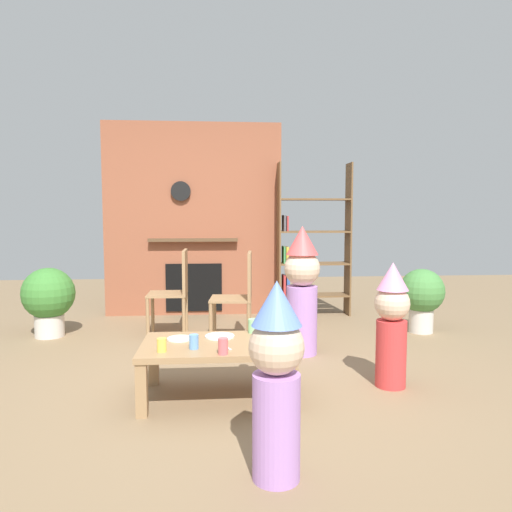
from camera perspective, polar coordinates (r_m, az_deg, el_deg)
The scene contains 20 objects.
ground_plane at distance 3.72m, azimuth -1.87°, elevation -14.94°, with size 12.00×12.00×0.00m, color #846B4C.
brick_fireplace_feature at distance 6.10m, azimuth -7.44°, elevation 4.25°, with size 2.20×0.28×2.40m.
bookshelf at distance 6.02m, azimuth 6.26°, elevation 1.12°, with size 0.90×0.28×1.90m.
coffee_table at distance 3.38m, azimuth -4.59°, elevation -11.20°, with size 1.04×0.66×0.39m.
paper_cup_near_left at distance 3.08m, azimuth -3.94°, elevation -10.67°, with size 0.06×0.06×0.11m, color #E5666B.
paper_cup_near_right at distance 3.61m, azimuth -0.30°, elevation -8.32°, with size 0.08×0.08×0.10m, color #8CD18C.
paper_cup_center at distance 3.19m, azimuth -11.16°, elevation -10.36°, with size 0.06×0.06×0.09m, color #F2CC4C.
paper_cup_far_left at distance 3.22m, azimuth 1.15°, elevation -10.07°, with size 0.06×0.06×0.09m, color #F2CC4C.
paper_cup_far_right at distance 3.22m, azimuth -7.41°, elevation -10.08°, with size 0.06×0.06×0.10m, color #669EE0.
paper_plate_front at distance 3.48m, azimuth -9.07°, elevation -9.68°, with size 0.18×0.18×0.01m, color white.
paper_plate_rear at distance 3.51m, azimuth -4.34°, elevation -9.50°, with size 0.21×0.21×0.01m, color white.
birthday_cake_slice at distance 3.40m, azimuth 1.92°, elevation -9.51°, with size 0.10×0.10×0.06m, color pink.
table_fork at distance 3.25m, azimuth -3.56°, elevation -10.74°, with size 0.15×0.02×0.01m, color silver.
child_with_cone_hat at distance 2.33m, azimuth 2.45°, elevation -14.03°, with size 0.27×0.27×0.96m.
child_in_pink at distance 3.67m, azimuth 15.85°, elevation -7.49°, with size 0.26×0.26×0.92m.
child_by_the_chairs at distance 4.34m, azimuth 5.49°, elevation -3.69°, with size 0.32×0.32×1.16m.
dining_chair_left at distance 5.06m, azimuth -9.48°, elevation -3.68°, with size 0.40×0.40×0.90m.
dining_chair_middle at distance 4.70m, azimuth -1.90°, elevation -4.27°, with size 0.44×0.44×0.90m.
potted_plant_tall at distance 5.44m, azimuth 19.13°, elevation -4.38°, with size 0.47×0.47×0.69m.
potted_plant_short at distance 5.40m, azimuth -23.47°, elevation -4.51°, with size 0.53×0.53×0.72m.
Camera 1 is at (-0.16, -3.49, 1.27)m, focal length 33.61 mm.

